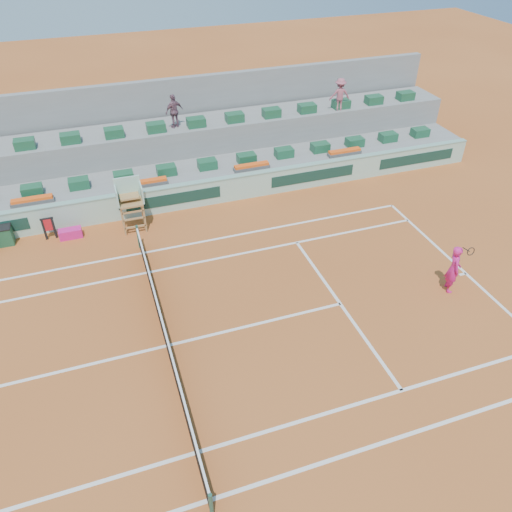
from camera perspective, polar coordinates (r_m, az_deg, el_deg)
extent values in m
plane|color=#A44E1F|center=(17.07, -10.20, -10.09)|extent=(90.00, 90.00, 0.00)
cube|color=gray|center=(25.38, -14.85, 8.01)|extent=(36.00, 4.00, 1.20)
cube|color=gray|center=(26.52, -15.50, 10.88)|extent=(36.00, 2.40, 2.60)
cube|color=gray|center=(27.64, -16.18, 13.88)|extent=(36.00, 0.40, 4.40)
cube|color=#DB1C7C|center=(22.97, -20.43, 2.44)|extent=(0.95, 0.42, 0.42)
imported|color=#7C5263|center=(25.65, -9.33, 16.02)|extent=(1.04, 0.73, 1.64)
imported|color=#A65362|center=(27.95, 9.55, 17.76)|extent=(1.16, 0.78, 1.67)
cube|color=white|center=(21.30, 22.85, -1.84)|extent=(0.12, 10.97, 0.01)
cube|color=white|center=(13.84, -5.53, -26.08)|extent=(23.77, 0.12, 0.01)
cube|color=white|center=(21.23, -12.93, 0.31)|extent=(23.77, 0.12, 0.01)
cube|color=white|center=(14.52, -6.98, -21.45)|extent=(23.77, 0.12, 0.01)
cube|color=white|center=(20.13, -12.36, -1.88)|extent=(23.77, 0.12, 0.01)
cube|color=white|center=(18.54, 9.61, -5.41)|extent=(0.12, 8.23, 0.01)
cube|color=white|center=(17.06, -10.20, -10.07)|extent=(12.80, 0.12, 0.01)
cube|color=white|center=(21.22, 22.54, -1.93)|extent=(0.30, 0.12, 0.01)
cube|color=black|center=(16.74, -10.36, -9.00)|extent=(0.03, 11.87, 0.92)
cube|color=white|center=(16.39, -10.55, -7.79)|extent=(0.06, 11.87, 0.07)
cylinder|color=#204C3A|center=(13.15, -5.13, -26.66)|extent=(0.10, 0.10, 1.10)
cylinder|color=#204C3A|center=(21.30, -13.30, 2.17)|extent=(0.10, 0.10, 1.10)
cube|color=#A2CCB8|center=(23.45, -14.21, 5.62)|extent=(36.00, 0.30, 1.20)
cube|color=#7DA796|center=(23.15, -14.44, 6.95)|extent=(36.00, 0.34, 0.06)
cube|color=#14372D|center=(23.45, -9.34, 6.44)|extent=(4.40, 0.02, 0.56)
cube|color=#14372D|center=(25.29, 6.52, 9.07)|extent=(4.40, 0.02, 0.56)
cube|color=#14372D|center=(28.19, 17.89, 10.52)|extent=(4.40, 0.02, 0.56)
cube|color=#9E6E3B|center=(22.16, -14.90, 3.75)|extent=(0.08, 0.08, 1.35)
cube|color=#9E6E3B|center=(22.19, -12.61, 4.19)|extent=(0.08, 0.08, 1.35)
cube|color=#9E6E3B|center=(22.76, -15.11, 4.65)|extent=(0.08, 0.08, 1.35)
cube|color=#9E6E3B|center=(22.79, -12.88, 5.08)|extent=(0.08, 0.08, 1.35)
cube|color=#9E6E3B|center=(22.11, -14.14, 5.99)|extent=(1.10, 0.90, 0.08)
cube|color=#A2CCB8|center=(22.20, -14.46, 7.59)|extent=(1.10, 0.08, 1.00)
cube|color=#A2CCB8|center=(21.92, -15.62, 6.54)|extent=(0.06, 0.90, 0.80)
cube|color=#A2CCB8|center=(21.96, -12.94, 7.05)|extent=(0.06, 0.90, 0.80)
cube|color=#9E6E3B|center=(22.08, -14.27, 6.65)|extent=(0.80, 0.60, 0.08)
cube|color=#9E6E3B|center=(22.34, -13.63, 3.27)|extent=(0.90, 0.08, 0.06)
cube|color=#9E6E3B|center=(22.13, -13.78, 4.14)|extent=(0.90, 0.08, 0.06)
cube|color=#9E6E3B|center=(21.95, -13.91, 4.91)|extent=(0.90, 0.08, 0.06)
cube|color=#1B5333|center=(24.39, -24.22, 6.86)|extent=(0.90, 0.60, 0.44)
cube|color=#1B5333|center=(24.22, -19.58, 7.83)|extent=(0.90, 0.60, 0.44)
cube|color=#1B5333|center=(24.21, -14.89, 8.76)|extent=(0.90, 0.60, 0.44)
cube|color=#1B5333|center=(24.37, -10.21, 9.63)|extent=(0.90, 0.60, 0.44)
cube|color=#1B5333|center=(24.69, -5.59, 10.41)|extent=(0.90, 0.60, 0.44)
cube|color=#1B5333|center=(25.16, -1.10, 11.11)|extent=(0.90, 0.60, 0.44)
cube|color=#1B5333|center=(25.78, 3.22, 11.72)|extent=(0.90, 0.60, 0.44)
cube|color=#1B5333|center=(26.54, 7.34, 12.23)|extent=(0.90, 0.60, 0.44)
cube|color=#1B5333|center=(27.42, 11.22, 12.66)|extent=(0.90, 0.60, 0.44)
cube|color=#1B5333|center=(28.42, 14.85, 13.01)|extent=(0.90, 0.60, 0.44)
cube|color=#1B5333|center=(29.52, 18.23, 13.29)|extent=(0.90, 0.60, 0.44)
cube|color=#1B5333|center=(25.54, -24.93, 11.54)|extent=(0.90, 0.60, 0.44)
cube|color=#1B5333|center=(25.38, -20.45, 12.51)|extent=(0.90, 0.60, 0.44)
cube|color=#1B5333|center=(25.37, -15.91, 13.41)|extent=(0.90, 0.60, 0.44)
cube|color=#1B5333|center=(25.52, -11.36, 14.23)|extent=(0.90, 0.60, 0.44)
cube|color=#1B5333|center=(25.82, -6.86, 14.94)|extent=(0.90, 0.60, 0.44)
cube|color=#1B5333|center=(26.28, -2.46, 15.55)|extent=(0.90, 0.60, 0.44)
cube|color=#1B5333|center=(26.87, 1.78, 16.06)|extent=(0.90, 0.60, 0.44)
cube|color=#1B5333|center=(27.60, 5.85, 16.46)|extent=(0.90, 0.60, 0.44)
cube|color=#1B5333|center=(28.45, 9.70, 16.77)|extent=(0.90, 0.60, 0.44)
cube|color=#1B5333|center=(29.41, 13.32, 16.99)|extent=(0.90, 0.60, 0.44)
cube|color=#1B5333|center=(30.47, 16.71, 17.14)|extent=(0.90, 0.60, 0.44)
cube|color=#505050|center=(23.75, -24.16, 5.68)|extent=(1.80, 0.36, 0.16)
cube|color=#FF5415|center=(23.69, -24.25, 5.97)|extent=(1.70, 0.32, 0.12)
cube|color=#505050|center=(23.62, -12.20, 8.07)|extent=(1.80, 0.36, 0.16)
cube|color=#FF5415|center=(23.56, -12.25, 8.37)|extent=(1.70, 0.32, 0.12)
cube|color=#505050|center=(24.54, -0.51, 10.06)|extent=(1.80, 0.36, 0.16)
cube|color=#FF5415|center=(24.48, -0.51, 10.35)|extent=(1.70, 0.32, 0.12)
cube|color=#505050|center=(26.39, 10.06, 11.48)|extent=(1.80, 0.36, 0.16)
cube|color=#FF5415|center=(26.33, 10.09, 11.76)|extent=(1.70, 0.32, 0.12)
cube|color=#194C2F|center=(23.62, -26.93, 2.10)|extent=(0.76, 0.65, 0.80)
cube|color=black|center=(23.41, -27.21, 2.94)|extent=(0.80, 0.69, 0.04)
cube|color=black|center=(23.10, -23.04, 2.81)|extent=(0.09, 0.09, 1.00)
cube|color=black|center=(23.06, -22.07, 3.01)|extent=(0.09, 0.09, 1.00)
cube|color=black|center=(22.83, -22.85, 3.95)|extent=(0.54, 0.07, 0.06)
cube|color=red|center=(22.96, -22.67, 3.29)|extent=(0.39, 0.04, 0.56)
imported|color=#DB1C7C|center=(19.69, 21.65, -1.36)|extent=(0.70, 0.83, 1.95)
cylinder|color=black|center=(18.91, 22.89, 0.69)|extent=(0.03, 0.35, 0.09)
torus|color=black|center=(18.75, 23.34, 0.48)|extent=(0.31, 0.08, 0.31)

